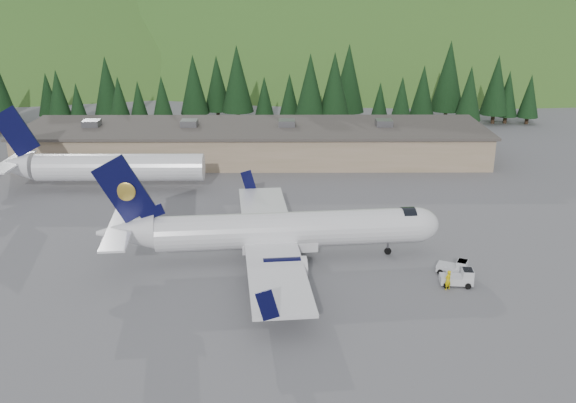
# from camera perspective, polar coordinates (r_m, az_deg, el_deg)

# --- Properties ---
(ground) EXTENTS (600.00, 600.00, 0.00)m
(ground) POSITION_cam_1_polar(r_m,az_deg,el_deg) (64.87, 0.03, -5.09)
(ground) COLOR #5E5E63
(airliner) EXTENTS (34.07, 32.01, 11.30)m
(airliner) POSITION_cam_1_polar(r_m,az_deg,el_deg) (63.60, -0.86, -2.66)
(airliner) COLOR white
(airliner) RESTS_ON ground
(second_airliner) EXTENTS (27.50, 11.00, 10.05)m
(second_airliner) POSITION_cam_1_polar(r_m,az_deg,el_deg) (87.89, -16.56, 3.00)
(second_airliner) COLOR white
(second_airliner) RESTS_ON ground
(baggage_tug_a) EXTENTS (3.05, 1.98, 1.57)m
(baggage_tug_a) POSITION_cam_1_polar(r_m,az_deg,el_deg) (61.34, 14.99, -6.58)
(baggage_tug_a) COLOR silver
(baggage_tug_a) RESTS_ON ground
(baggage_tug_b) EXTENTS (3.10, 2.55, 1.48)m
(baggage_tug_b) POSITION_cam_1_polar(r_m,az_deg,el_deg) (63.43, 14.60, -5.70)
(baggage_tug_b) COLOR silver
(baggage_tug_b) RESTS_ON ground
(terminal_building) EXTENTS (71.00, 17.00, 6.10)m
(terminal_building) POSITION_cam_1_polar(r_m,az_deg,el_deg) (100.14, -2.99, 5.31)
(terminal_building) COLOR #8F7D5A
(terminal_building) RESTS_ON ground
(ramp_worker) EXTENTS (0.83, 0.75, 1.90)m
(ramp_worker) POSITION_cam_1_polar(r_m,az_deg,el_deg) (60.11, 14.03, -6.79)
(ramp_worker) COLOR #DEC207
(ramp_worker) RESTS_ON ground
(tree_line) EXTENTS (111.23, 17.96, 14.50)m
(tree_line) POSITION_cam_1_polar(r_m,az_deg,el_deg) (121.86, -4.59, 10.16)
(tree_line) COLOR black
(tree_line) RESTS_ON ground
(hills) EXTENTS (614.00, 330.00, 300.00)m
(hills) POSITION_cam_1_polar(r_m,az_deg,el_deg) (293.08, 10.25, -2.98)
(hills) COLOR #225D1C
(hills) RESTS_ON ground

